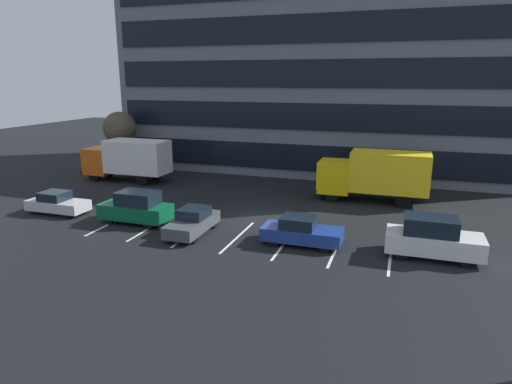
# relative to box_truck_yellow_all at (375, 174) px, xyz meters

# --- Properties ---
(ground_plane) EXTENTS (120.00, 120.00, 0.00)m
(ground_plane) POSITION_rel_box_truck_yellow_all_xyz_m (-6.77, -6.44, -2.08)
(ground_plane) COLOR black
(office_building) EXTENTS (36.47, 12.39, 18.00)m
(office_building) POSITION_rel_box_truck_yellow_all_xyz_m (-6.77, 11.51, 6.92)
(office_building) COLOR slate
(office_building) RESTS_ON ground_plane
(lot_markings) EXTENTS (16.94, 5.40, 0.01)m
(lot_markings) POSITION_rel_box_truck_yellow_all_xyz_m (-6.77, -10.31, -2.07)
(lot_markings) COLOR silver
(lot_markings) RESTS_ON ground_plane
(box_truck_yellow_all) EXTENTS (7.97, 2.64, 3.69)m
(box_truck_yellow_all) POSITION_rel_box_truck_yellow_all_xyz_m (0.00, 0.00, 0.00)
(box_truck_yellow_all) COLOR yellow
(box_truck_yellow_all) RESTS_ON ground_plane
(box_truck_orange) EXTENTS (7.81, 2.59, 3.62)m
(box_truck_orange) POSITION_rel_box_truck_yellow_all_xyz_m (-20.96, 0.03, -0.04)
(box_truck_orange) COLOR #D85914
(box_truck_orange) RESTS_ON ground_plane
(sedan_silver) EXTENTS (4.10, 1.71, 1.47)m
(sedan_silver) POSITION_rel_box_truck_yellow_all_xyz_m (-19.88, -9.82, -1.39)
(sedan_silver) COLOR silver
(sedan_silver) RESTS_ON ground_plane
(sedan_charcoal) EXTENTS (1.75, 4.18, 1.50)m
(sedan_charcoal) POSITION_rel_box_truck_yellow_all_xyz_m (-9.47, -10.56, -1.37)
(sedan_charcoal) COLOR #474C51
(sedan_charcoal) RESTS_ON ground_plane
(sedan_navy) EXTENTS (4.34, 1.82, 1.55)m
(sedan_navy) POSITION_rel_box_truck_yellow_all_xyz_m (-3.09, -10.26, -1.35)
(sedan_navy) COLOR navy
(sedan_navy) RESTS_ON ground_plane
(suv_white) EXTENTS (4.67, 1.98, 2.11)m
(suv_white) POSITION_rel_box_truck_yellow_all_xyz_m (3.60, -9.91, -1.06)
(suv_white) COLOR white
(suv_white) RESTS_ON ground_plane
(suv_forest) EXTENTS (4.46, 1.89, 2.02)m
(suv_forest) POSITION_rel_box_truck_yellow_all_xyz_m (-13.70, -9.87, -1.10)
(suv_forest) COLOR #0C5933
(suv_forest) RESTS_ON ground_plane
(bare_tree) EXTENTS (3.08, 3.08, 5.78)m
(bare_tree) POSITION_rel_box_truck_yellow_all_xyz_m (-23.77, 3.11, 2.14)
(bare_tree) COLOR #473323
(bare_tree) RESTS_ON ground_plane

